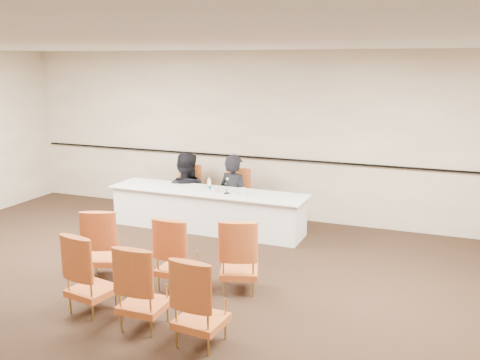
% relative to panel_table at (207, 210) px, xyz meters
% --- Properties ---
extents(floor, '(10.00, 10.00, 0.00)m').
position_rel_panel_table_xyz_m(floor, '(0.75, -2.88, -0.34)').
color(floor, black).
rests_on(floor, ground).
extents(ceiling, '(10.00, 10.00, 0.00)m').
position_rel_panel_table_xyz_m(ceiling, '(0.75, -2.88, 2.66)').
color(ceiling, silver).
rests_on(ceiling, ground).
extents(wall_back, '(10.00, 0.04, 3.00)m').
position_rel_panel_table_xyz_m(wall_back, '(0.75, 1.12, 1.16)').
color(wall_back, '#B8A490').
rests_on(wall_back, ground).
extents(wall_rail, '(9.80, 0.04, 0.03)m').
position_rel_panel_table_xyz_m(wall_rail, '(0.75, 1.08, 0.76)').
color(wall_rail, black).
rests_on(wall_rail, wall_back).
extents(panel_table, '(3.43, 0.85, 0.68)m').
position_rel_panel_table_xyz_m(panel_table, '(0.00, 0.00, 0.00)').
color(panel_table, white).
rests_on(panel_table, ground).
extents(panelist_main, '(0.71, 0.57, 1.70)m').
position_rel_panel_table_xyz_m(panelist_main, '(0.28, 0.52, 0.05)').
color(panelist_main, black).
rests_on(panelist_main, ground).
extents(panelist_main_chair, '(0.51, 0.51, 0.95)m').
position_rel_panel_table_xyz_m(panelist_main_chair, '(0.28, 0.52, 0.13)').
color(panelist_main_chair, '#B1471F').
rests_on(panelist_main_chair, ground).
extents(panelist_second, '(0.97, 0.81, 1.78)m').
position_rel_panel_table_xyz_m(panelist_second, '(-0.69, 0.53, -0.03)').
color(panelist_second, black).
rests_on(panelist_second, ground).
extents(panelist_second_chair, '(0.51, 0.51, 0.95)m').
position_rel_panel_table_xyz_m(panelist_second_chair, '(-0.69, 0.53, 0.13)').
color(panelist_second_chair, '#B1471F').
rests_on(panelist_second_chair, ground).
extents(papers, '(0.34, 0.28, 0.00)m').
position_rel_panel_table_xyz_m(papers, '(0.46, -0.03, 0.34)').
color(papers, white).
rests_on(papers, panel_table).
extents(microphone, '(0.14, 0.20, 0.25)m').
position_rel_panel_table_xyz_m(microphone, '(0.40, -0.10, 0.47)').
color(microphone, black).
rests_on(microphone, panel_table).
extents(water_bottle, '(0.08, 0.08, 0.22)m').
position_rel_panel_table_xyz_m(water_bottle, '(0.04, 0.00, 0.45)').
color(water_bottle, '#16757C').
rests_on(water_bottle, panel_table).
extents(drinking_glass, '(0.08, 0.08, 0.10)m').
position_rel_panel_table_xyz_m(drinking_glass, '(0.16, -0.07, 0.39)').
color(drinking_glass, silver).
rests_on(drinking_glass, panel_table).
extents(coffee_cup, '(0.11, 0.11, 0.13)m').
position_rel_panel_table_xyz_m(coffee_cup, '(0.70, -0.12, 0.41)').
color(coffee_cup, silver).
rests_on(coffee_cup, panel_table).
extents(aud_chair_front_left, '(0.64, 0.64, 0.95)m').
position_rel_panel_table_xyz_m(aud_chair_front_left, '(-0.41, -2.36, 0.13)').
color(aud_chair_front_left, '#B1471F').
rests_on(aud_chair_front_left, ground).
extents(aud_chair_front_mid, '(0.50, 0.50, 0.95)m').
position_rel_panel_table_xyz_m(aud_chair_front_mid, '(0.68, -2.33, 0.13)').
color(aud_chair_front_mid, '#B1471F').
rests_on(aud_chair_front_mid, ground).
extents(aud_chair_front_right, '(0.63, 0.63, 0.95)m').
position_rel_panel_table_xyz_m(aud_chair_front_right, '(1.42, -2.10, 0.13)').
color(aud_chair_front_right, '#B1471F').
rests_on(aud_chair_front_right, ground).
extents(aud_chair_back_left, '(0.58, 0.58, 0.95)m').
position_rel_panel_table_xyz_m(aud_chair_back_left, '(0.07, -3.25, 0.13)').
color(aud_chair_back_left, '#B1471F').
rests_on(aud_chair_back_left, ground).
extents(aud_chair_back_mid, '(0.51, 0.51, 0.95)m').
position_rel_panel_table_xyz_m(aud_chair_back_mid, '(0.82, -3.35, 0.13)').
color(aud_chair_back_mid, '#B1471F').
rests_on(aud_chair_back_mid, ground).
extents(aud_chair_back_right, '(0.54, 0.54, 0.95)m').
position_rel_panel_table_xyz_m(aud_chair_back_right, '(1.54, -3.45, 0.13)').
color(aud_chair_back_right, '#B1471F').
rests_on(aud_chair_back_right, ground).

